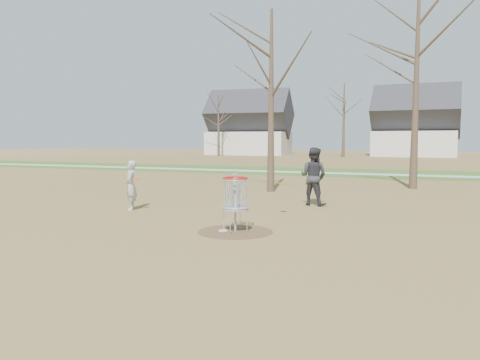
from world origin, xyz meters
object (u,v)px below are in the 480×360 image
player_standing (131,185)px  disc_grounded (223,231)px  disc_golf_basket (235,194)px  player_throwing (313,176)px

player_standing → disc_grounded: bearing=31.4°
player_standing → disc_golf_basket: 4.79m
player_throwing → disc_golf_basket: player_throwing is taller
player_throwing → disc_grounded: 5.39m
player_standing → disc_grounded: size_ratio=6.99×
player_throwing → disc_golf_basket: 5.19m
player_standing → disc_golf_basket: bearing=33.7°
disc_grounded → player_throwing: bearing=80.0°
player_throwing → disc_grounded: (-0.92, -5.22, -0.94)m
player_standing → player_throwing: player_throwing is taller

